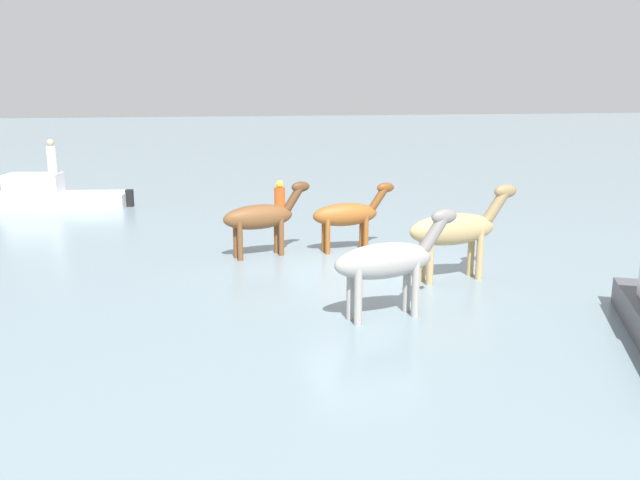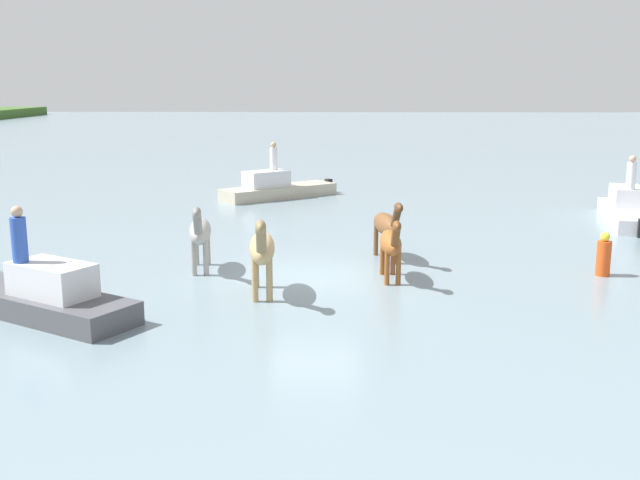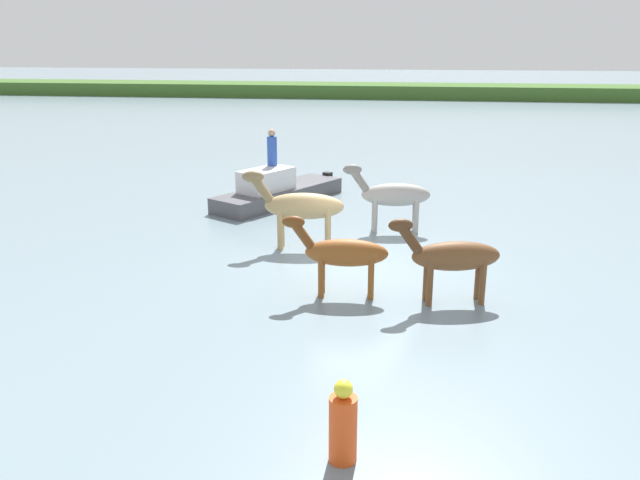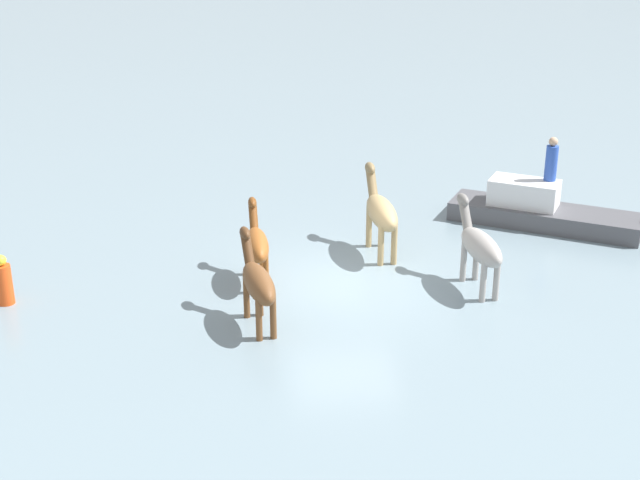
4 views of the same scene
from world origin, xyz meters
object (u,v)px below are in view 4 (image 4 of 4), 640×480
horse_dark_mare (257,244)px  horse_rear_stallion (381,212)px  horse_mid_herd (258,282)px  person_watcher_seated (551,161)px  horse_pinto_flank (480,246)px  buoy_channel_marker (4,282)px  boat_motor_center (541,214)px

horse_dark_mare → horse_rear_stallion: size_ratio=0.85×
horse_mid_herd → person_watcher_seated: size_ratio=1.95×
horse_pinto_flank → horse_mid_herd: bearing=97.8°
horse_mid_herd → buoy_channel_marker: 5.71m
person_watcher_seated → horse_pinto_flank: bearing=-36.6°
boat_motor_center → person_watcher_seated: (-0.18, 0.22, 1.43)m
person_watcher_seated → horse_dark_mare: bearing=-68.0°
boat_motor_center → person_watcher_seated: 1.46m
horse_dark_mare → horse_pinto_flank: 5.01m
boat_motor_center → buoy_channel_marker: boat_motor_center is taller
horse_rear_stallion → boat_motor_center: horse_rear_stallion is taller
horse_dark_mare → horse_pinto_flank: (0.84, 4.93, 0.10)m
horse_pinto_flank → horse_rear_stallion: horse_rear_stallion is taller
horse_dark_mare → person_watcher_seated: 8.59m
horse_pinto_flank → horse_rear_stallion: size_ratio=0.94×
horse_mid_herd → horse_rear_stallion: bearing=-52.9°
boat_motor_center → person_watcher_seated: bearing=-110.1°
horse_pinto_flank → buoy_channel_marker: (-0.23, -10.43, -0.53)m
horse_mid_herd → horse_pinto_flank: (-1.36, 4.98, 0.06)m
horse_rear_stallion → boat_motor_center: 4.97m
horse_mid_herd → boat_motor_center: (-5.22, 7.75, -0.67)m
horse_rear_stallion → boat_motor_center: size_ratio=0.51×
horse_pinto_flank → person_watcher_seated: person_watcher_seated is taller
horse_mid_herd → person_watcher_seated: bearing=-68.1°
horse_pinto_flank → horse_dark_mare: bearing=72.8°
horse_dark_mare → horse_pinto_flank: bearing=-103.1°
horse_dark_mare → boat_motor_center: 8.30m
horse_mid_herd → boat_motor_center: bearing=-68.2°
boat_motor_center → horse_rear_stallion: bearing=49.2°
horse_pinto_flank → person_watcher_seated: bearing=-44.1°
buoy_channel_marker → boat_motor_center: bearing=105.4°
person_watcher_seated → buoy_channel_marker: size_ratio=1.04×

